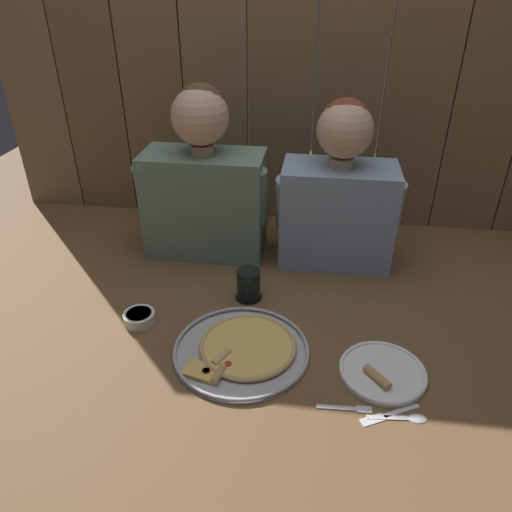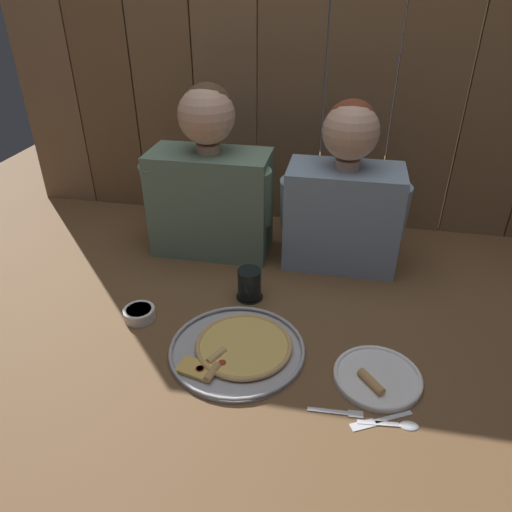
% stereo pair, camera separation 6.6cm
% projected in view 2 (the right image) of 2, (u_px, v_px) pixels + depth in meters
% --- Properties ---
extents(ground_plane, '(3.20, 3.20, 0.00)m').
position_uv_depth(ground_plane, '(251.00, 327.00, 1.39)').
color(ground_plane, brown).
extents(pizza_tray, '(0.37, 0.37, 0.03)m').
position_uv_depth(pizza_tray, '(239.00, 348.00, 1.29)').
color(pizza_tray, '#B2B2B7').
rests_on(pizza_tray, ground).
extents(dinner_plate, '(0.22, 0.22, 0.03)m').
position_uv_depth(dinner_plate, '(377.00, 377.00, 1.20)').
color(dinner_plate, white).
rests_on(dinner_plate, ground).
extents(drinking_glass, '(0.09, 0.09, 0.10)m').
position_uv_depth(drinking_glass, '(249.00, 284.00, 1.49)').
color(drinking_glass, black).
rests_on(drinking_glass, ground).
extents(dipping_bowl, '(0.09, 0.09, 0.03)m').
position_uv_depth(dipping_bowl, '(139.00, 313.00, 1.41)').
color(dipping_bowl, white).
rests_on(dipping_bowl, ground).
extents(table_fork, '(0.13, 0.02, 0.01)m').
position_uv_depth(table_fork, '(338.00, 412.00, 1.12)').
color(table_fork, silver).
rests_on(table_fork, ground).
extents(table_knife, '(0.15, 0.09, 0.01)m').
position_uv_depth(table_knife, '(381.00, 420.00, 1.10)').
color(table_knife, silver).
rests_on(table_knife, ground).
extents(table_spoon, '(0.14, 0.03, 0.01)m').
position_uv_depth(table_spoon, '(399.00, 424.00, 1.09)').
color(table_spoon, silver).
rests_on(table_spoon, ground).
extents(diner_left, '(0.45, 0.21, 0.59)m').
position_uv_depth(diner_left, '(210.00, 181.00, 1.64)').
color(diner_left, slate).
rests_on(diner_left, ground).
extents(diner_right, '(0.41, 0.21, 0.56)m').
position_uv_depth(diner_right, '(344.00, 196.00, 1.57)').
color(diner_right, '#849EB7').
rests_on(diner_right, ground).
extents(wooden_backdrop_wall, '(2.19, 0.03, 1.15)m').
position_uv_depth(wooden_backdrop_wall, '(292.00, 72.00, 1.71)').
color(wooden_backdrop_wall, '#836446').
rests_on(wooden_backdrop_wall, ground).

